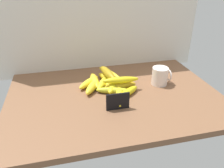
{
  "coord_description": "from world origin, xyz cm",
  "views": [
    {
      "loc": [
        -24.43,
        -96.36,
        61.58
      ],
      "look_at": [
        -0.81,
        2.61,
        8.0
      ],
      "focal_mm": 35.29,
      "sensor_mm": 36.0,
      "label": 1
    }
  ],
  "objects_px": {
    "banana_1": "(119,83)",
    "banana_13": "(121,80)",
    "banana_6": "(89,82)",
    "banana_9": "(92,87)",
    "banana_8": "(113,86)",
    "banana_7": "(119,95)",
    "banana_10": "(103,83)",
    "banana_4": "(115,91)",
    "banana_11": "(108,73)",
    "chalkboard_sign": "(118,102)",
    "banana_3": "(120,86)",
    "banana_2": "(128,92)",
    "banana_5": "(109,80)",
    "banana_12": "(109,73)",
    "banana_0": "(95,80)",
    "coffee_mug": "(160,76)"
  },
  "relations": [
    {
      "from": "banana_1",
      "to": "banana_13",
      "type": "bearing_deg",
      "value": -99.29
    },
    {
      "from": "banana_6",
      "to": "banana_9",
      "type": "xyz_separation_m",
      "value": [
        0.01,
        -0.06,
        0.0
      ]
    },
    {
      "from": "banana_13",
      "to": "banana_8",
      "type": "bearing_deg",
      "value": 154.5
    },
    {
      "from": "banana_7",
      "to": "banana_10",
      "type": "distance_m",
      "value": 0.16
    },
    {
      "from": "banana_4",
      "to": "banana_11",
      "type": "distance_m",
      "value": 0.13
    },
    {
      "from": "banana_11",
      "to": "banana_13",
      "type": "relative_size",
      "value": 0.95
    },
    {
      "from": "chalkboard_sign",
      "to": "banana_6",
      "type": "bearing_deg",
      "value": 110.08
    },
    {
      "from": "banana_3",
      "to": "banana_4",
      "type": "bearing_deg",
      "value": -137.2
    },
    {
      "from": "banana_2",
      "to": "banana_4",
      "type": "xyz_separation_m",
      "value": [
        -0.07,
        0.03,
        -0.0
      ]
    },
    {
      "from": "banana_11",
      "to": "banana_2",
      "type": "bearing_deg",
      "value": -64.57
    },
    {
      "from": "banana_13",
      "to": "banana_10",
      "type": "bearing_deg",
      "value": 140.21
    },
    {
      "from": "chalkboard_sign",
      "to": "banana_2",
      "type": "bearing_deg",
      "value": 52.1
    },
    {
      "from": "chalkboard_sign",
      "to": "banana_8",
      "type": "distance_m",
      "value": 0.19
    },
    {
      "from": "chalkboard_sign",
      "to": "banana_5",
      "type": "distance_m",
      "value": 0.27
    },
    {
      "from": "banana_12",
      "to": "banana_13",
      "type": "height_order",
      "value": "banana_13"
    },
    {
      "from": "banana_3",
      "to": "banana_8",
      "type": "xyz_separation_m",
      "value": [
        -0.04,
        0.01,
        -0.0
      ]
    },
    {
      "from": "banana_4",
      "to": "banana_13",
      "type": "relative_size",
      "value": 1.0
    },
    {
      "from": "banana_0",
      "to": "banana_4",
      "type": "xyz_separation_m",
      "value": [
        0.08,
        -0.13,
        -0.0
      ]
    },
    {
      "from": "banana_5",
      "to": "banana_7",
      "type": "height_order",
      "value": "banana_5"
    },
    {
      "from": "banana_1",
      "to": "banana_7",
      "type": "xyz_separation_m",
      "value": [
        -0.04,
        -0.13,
        -0.0
      ]
    },
    {
      "from": "banana_13",
      "to": "banana_9",
      "type": "bearing_deg",
      "value": 166.29
    },
    {
      "from": "banana_1",
      "to": "banana_9",
      "type": "distance_m",
      "value": 0.16
    },
    {
      "from": "banana_2",
      "to": "banana_12",
      "type": "relative_size",
      "value": 0.77
    },
    {
      "from": "banana_4",
      "to": "banana_10",
      "type": "relative_size",
      "value": 1.07
    },
    {
      "from": "banana_4",
      "to": "banana_7",
      "type": "distance_m",
      "value": 0.05
    },
    {
      "from": "coffee_mug",
      "to": "banana_1",
      "type": "height_order",
      "value": "coffee_mug"
    },
    {
      "from": "banana_4",
      "to": "banana_9",
      "type": "xyz_separation_m",
      "value": [
        -0.11,
        0.06,
        0.0
      ]
    },
    {
      "from": "coffee_mug",
      "to": "banana_13",
      "type": "bearing_deg",
      "value": -175.57
    },
    {
      "from": "banana_9",
      "to": "banana_10",
      "type": "height_order",
      "value": "banana_9"
    },
    {
      "from": "chalkboard_sign",
      "to": "banana_0",
      "type": "xyz_separation_m",
      "value": [
        -0.06,
        0.28,
        -0.02
      ]
    },
    {
      "from": "banana_8",
      "to": "banana_1",
      "type": "bearing_deg",
      "value": 38.26
    },
    {
      "from": "banana_12",
      "to": "banana_3",
      "type": "bearing_deg",
      "value": -67.69
    },
    {
      "from": "banana_2",
      "to": "chalkboard_sign",
      "type": "bearing_deg",
      "value": -127.9
    },
    {
      "from": "banana_3",
      "to": "banana_4",
      "type": "relative_size",
      "value": 0.91
    },
    {
      "from": "banana_11",
      "to": "coffee_mug",
      "type": "bearing_deg",
      "value": -15.42
    },
    {
      "from": "chalkboard_sign",
      "to": "banana_5",
      "type": "height_order",
      "value": "chalkboard_sign"
    },
    {
      "from": "banana_12",
      "to": "banana_5",
      "type": "bearing_deg",
      "value": -119.29
    },
    {
      "from": "chalkboard_sign",
      "to": "banana_7",
      "type": "relative_size",
      "value": 0.53
    },
    {
      "from": "chalkboard_sign",
      "to": "banana_6",
      "type": "relative_size",
      "value": 0.65
    },
    {
      "from": "banana_7",
      "to": "banana_3",
      "type": "bearing_deg",
      "value": 71.17
    },
    {
      "from": "banana_6",
      "to": "banana_3",
      "type": "bearing_deg",
      "value": -27.35
    },
    {
      "from": "banana_2",
      "to": "banana_3",
      "type": "relative_size",
      "value": 0.86
    },
    {
      "from": "banana_4",
      "to": "banana_8",
      "type": "relative_size",
      "value": 1.2
    },
    {
      "from": "banana_1",
      "to": "banana_7",
      "type": "height_order",
      "value": "banana_1"
    },
    {
      "from": "banana_0",
      "to": "banana_7",
      "type": "relative_size",
      "value": 0.86
    },
    {
      "from": "banana_5",
      "to": "banana_2",
      "type": "bearing_deg",
      "value": -66.63
    },
    {
      "from": "banana_4",
      "to": "banana_11",
      "type": "relative_size",
      "value": 1.05
    },
    {
      "from": "banana_7",
      "to": "banana_13",
      "type": "distance_m",
      "value": 0.1
    },
    {
      "from": "banana_9",
      "to": "banana_4",
      "type": "bearing_deg",
      "value": -31.22
    },
    {
      "from": "banana_5",
      "to": "banana_13",
      "type": "distance_m",
      "value": 0.11
    }
  ]
}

